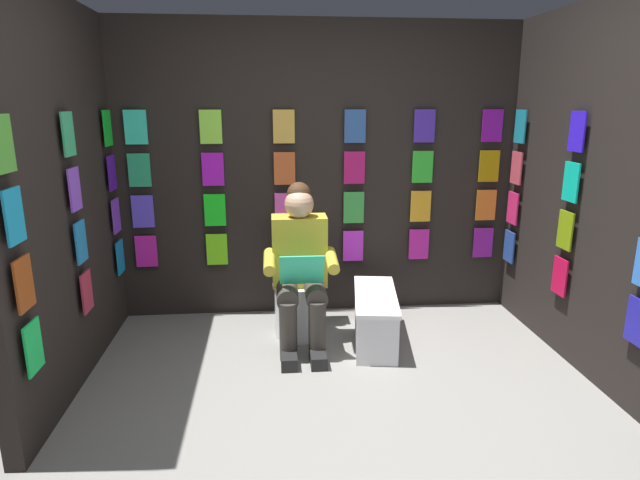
% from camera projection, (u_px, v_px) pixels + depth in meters
% --- Properties ---
extents(ground_plane, '(30.00, 30.00, 0.00)m').
position_uv_depth(ground_plane, '(356.00, 451.00, 2.70)').
color(ground_plane, gray).
extents(display_wall_back, '(3.34, 0.14, 2.38)m').
position_uv_depth(display_wall_back, '(319.00, 172.00, 4.33)').
color(display_wall_back, black).
rests_on(display_wall_back, ground).
extents(display_wall_left, '(0.14, 1.95, 2.38)m').
position_uv_depth(display_wall_left, '(582.00, 188.00, 3.50)').
color(display_wall_left, black).
rests_on(display_wall_left, ground).
extents(display_wall_right, '(0.14, 1.95, 2.38)m').
position_uv_depth(display_wall_right, '(61.00, 197.00, 3.19)').
color(display_wall_right, black).
rests_on(display_wall_right, ground).
extents(toilet, '(0.41, 0.56, 0.77)m').
position_uv_depth(toilet, '(299.00, 291.00, 4.07)').
color(toilet, white).
rests_on(toilet, ground).
extents(person_reading, '(0.53, 0.68, 1.19)m').
position_uv_depth(person_reading, '(300.00, 266.00, 3.78)').
color(person_reading, gold).
rests_on(person_reading, ground).
extents(comic_longbox_near, '(0.42, 0.86, 0.38)m').
position_uv_depth(comic_longbox_near, '(375.00, 318.00, 3.91)').
color(comic_longbox_near, silver).
rests_on(comic_longbox_near, ground).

